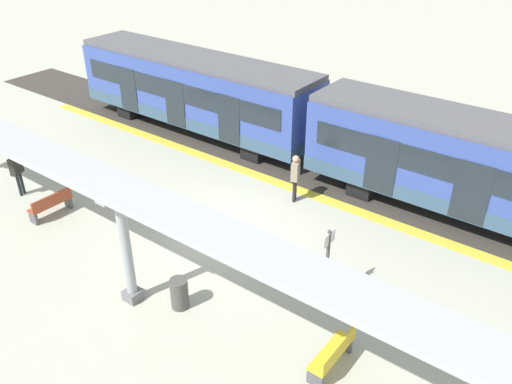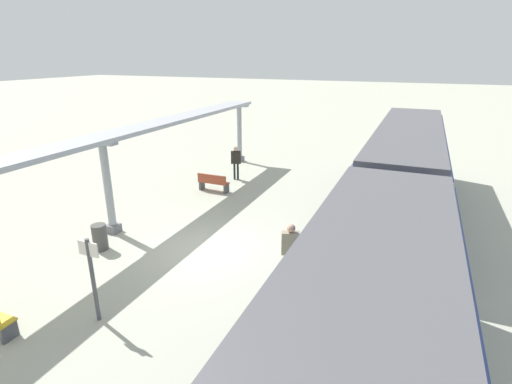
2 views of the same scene
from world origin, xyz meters
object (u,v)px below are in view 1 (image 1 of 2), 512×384
bench_near_end (51,204)px  passenger_waiting_near_edge (295,173)px  platform_info_sign (327,258)px  canopy_pillar_second (126,248)px  bench_mid_platform (334,354)px  passenger_by_the_benches (16,168)px  trash_bin (179,293)px  train_far_carriage (485,173)px  train_near_carriage (196,92)px

bench_near_end → passenger_waiting_near_edge: size_ratio=0.84×
platform_info_sign → canopy_pillar_second: bearing=-52.0°
passenger_waiting_near_edge → bench_mid_platform: bearing=40.2°
bench_near_end → platform_info_sign: bearing=101.9°
passenger_by_the_benches → bench_near_end: bearing=85.1°
trash_bin → canopy_pillar_second: bearing=-65.1°
train_far_carriage → passenger_by_the_benches: 16.00m
bench_mid_platform → bench_near_end: bearing=-90.0°
train_far_carriage → bench_mid_platform: size_ratio=7.99×
canopy_pillar_second → passenger_by_the_benches: size_ratio=1.96×
train_near_carriage → bench_near_end: train_near_carriage is taller
bench_mid_platform → passenger_by_the_benches: 13.11m
platform_info_sign → passenger_waiting_near_edge: (-3.79, -3.49, -0.21)m
trash_bin → platform_info_sign: size_ratio=0.40×
bench_mid_platform → train_far_carriage: bearing=175.6°
train_far_carriage → canopy_pillar_second: train_far_carriage is taller
trash_bin → platform_info_sign: (-2.65, 2.89, 0.88)m
train_far_carriage → passenger_by_the_benches: size_ratio=6.90×
bench_near_end → passenger_waiting_near_edge: passenger_waiting_near_edge is taller
bench_near_end → passenger_waiting_near_edge: bearing=133.9°
passenger_by_the_benches → train_far_carriage: bearing=120.8°
train_far_carriage → bench_near_end: (8.36, -11.59, -1.39)m
passenger_waiting_near_edge → passenger_by_the_benches: passenger_waiting_near_edge is taller
train_near_carriage → trash_bin: (9.00, 7.61, -1.38)m
bench_near_end → platform_info_sign: size_ratio=0.69×
train_near_carriage → passenger_by_the_benches: bearing=-8.2°
train_far_carriage → bench_mid_platform: bearing=-4.4°
train_far_carriage → canopy_pillar_second: 11.39m
passenger_by_the_benches → canopy_pillar_second: bearing=79.6°
train_far_carriage → passenger_waiting_near_edge: bearing=-65.3°
canopy_pillar_second → passenger_by_the_benches: bearing=-100.4°
platform_info_sign → trash_bin: bearing=-47.5°
canopy_pillar_second → passenger_waiting_near_edge: canopy_pillar_second is taller
bench_near_end → passenger_waiting_near_edge: (-5.80, 6.04, 0.68)m
train_near_carriage → platform_info_sign: bearing=58.9°
train_near_carriage → trash_bin: 11.86m
bench_mid_platform → platform_info_sign: (-2.02, -1.42, 0.89)m
canopy_pillar_second → passenger_waiting_near_edge: 7.06m
platform_info_sign → bench_near_end: bearing=-78.1°
train_near_carriage → passenger_by_the_benches: train_near_carriage is taller
train_far_carriage → passenger_waiting_near_edge: 6.16m
train_far_carriage → bench_near_end: size_ratio=7.95×
bench_near_end → platform_info_sign: platform_info_sign is taller
train_near_carriage → passenger_waiting_near_edge: size_ratio=6.70×
train_far_carriage → bench_near_end: train_far_carriage is taller
bench_near_end → trash_bin: bearing=84.5°
bench_mid_platform → passenger_waiting_near_edge: bearing=-139.8°
bench_near_end → canopy_pillar_second: bearing=77.4°
bench_near_end → passenger_waiting_near_edge: 8.40m
passenger_waiting_near_edge → passenger_by_the_benches: (5.62, -8.18, -0.03)m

